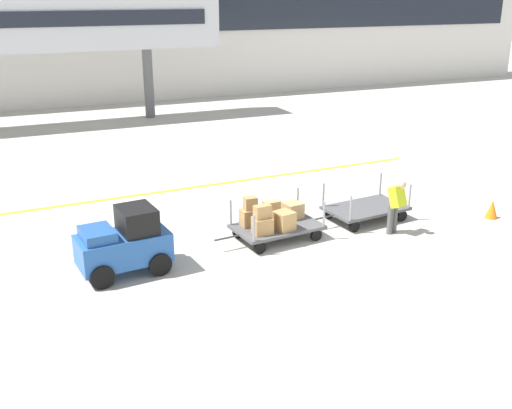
{
  "coord_description": "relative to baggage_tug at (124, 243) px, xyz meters",
  "views": [
    {
      "loc": [
        -6.96,
        -11.05,
        6.35
      ],
      "look_at": [
        -1.14,
        2.27,
        1.16
      ],
      "focal_mm": 42.36,
      "sensor_mm": 36.0,
      "label": 1
    }
  ],
  "objects": [
    {
      "name": "baggage_tug",
      "position": [
        0.0,
        0.0,
        0.0
      ],
      "size": [
        2.19,
        1.4,
        1.58
      ],
      "color": "#2659A5",
      "rests_on": "ground_plane"
    },
    {
      "name": "ground_plane",
      "position": [
        4.58,
        -2.08,
        -0.75
      ],
      "size": [
        120.0,
        120.0,
        0.0
      ],
      "primitive_type": "plane",
      "color": "#B2ADA0"
    },
    {
      "name": "terminal_building",
      "position": [
        4.58,
        23.9,
        4.14
      ],
      "size": [
        60.22,
        2.51,
        9.77
      ],
      "color": "silver",
      "rests_on": "ground_plane"
    },
    {
      "name": "baggage_handler",
      "position": [
        7.27,
        -0.54,
        0.11
      ],
      "size": [
        0.51,
        0.53,
        1.56
      ],
      "color": "#4C4C4C",
      "rests_on": "ground_plane"
    },
    {
      "name": "baggage_cart_lead",
      "position": [
        4.05,
        0.41,
        -0.19
      ],
      "size": [
        3.06,
        1.61,
        1.19
      ],
      "color": "#4C4C4F",
      "rests_on": "ground_plane"
    },
    {
      "name": "apron_lead_line",
      "position": [
        4.01,
        5.61,
        -0.75
      ],
      "size": [
        16.32,
        0.71,
        0.01
      ],
      "primitive_type": "cube",
      "rotation": [
        0.0,
        0.0,
        0.03
      ],
      "color": "yellow",
      "rests_on": "ground_plane"
    },
    {
      "name": "baggage_cart_middle",
      "position": [
        7.13,
        0.68,
        -0.41
      ],
      "size": [
        3.06,
        1.61,
        1.1
      ],
      "color": "#4C4C4F",
      "rests_on": "ground_plane"
    },
    {
      "name": "jet_bridge",
      "position": [
        -0.9,
        17.91,
        4.08
      ],
      "size": [
        17.84,
        3.0,
        6.18
      ],
      "color": "silver",
      "rests_on": "ground_plane"
    },
    {
      "name": "safety_cone_far",
      "position": [
        10.62,
        -0.69,
        -0.48
      ],
      "size": [
        0.36,
        0.36,
        0.55
      ],
      "primitive_type": "cone",
      "color": "orange",
      "rests_on": "ground_plane"
    }
  ]
}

